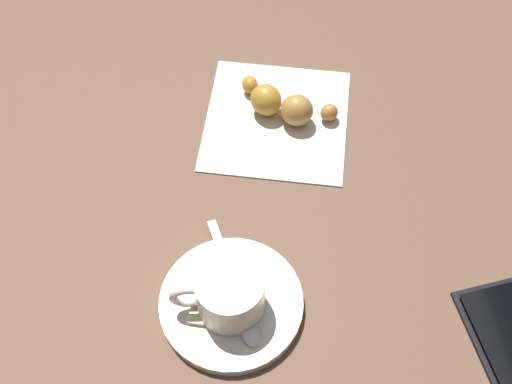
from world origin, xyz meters
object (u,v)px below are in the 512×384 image
Objects in this scene: espresso_cup at (228,294)px; napkin at (276,120)px; croissant at (282,104)px; teaspoon at (240,301)px; sugar_packet at (202,296)px; saucer at (231,304)px.

espresso_cup is 0.53× the size of napkin.
napkin is 0.02m from croissant.
teaspoon is 0.04m from sugar_packet.
teaspoon reaches higher than sugar_packet.
napkin is (-0.22, 0.07, -0.01)m from teaspoon.
saucer is 0.01m from teaspoon.
napkin is at bearing 161.49° from espresso_cup.
espresso_cup reaches higher than teaspoon.
saucer is 2.38× the size of sugar_packet.
espresso_cup is at bearing 81.45° from sugar_packet.
napkin is (-0.22, 0.07, -0.00)m from saucer.
croissant reaches higher than napkin.
teaspoon reaches higher than saucer.
sugar_packet is at bearing -104.73° from teaspoon.
sugar_packet is 0.35× the size of napkin.
croissant reaches higher than sugar_packet.
sugar_packet is at bearing -113.70° from espresso_cup.
croissant reaches higher than saucer.
espresso_cup is 0.63× the size of teaspoon.
espresso_cup is (0.00, -0.00, 0.03)m from saucer.
croissant is at bearing 160.41° from espresso_cup.
sugar_packet is (-0.01, -0.03, 0.00)m from teaspoon.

